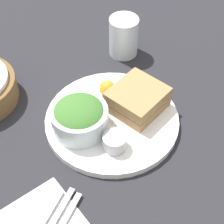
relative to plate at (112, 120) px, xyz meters
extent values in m
plane|color=#232328|center=(0.00, 0.00, -0.01)|extent=(4.00, 4.00, 0.00)
cylinder|color=white|center=(0.00, 0.00, 0.00)|extent=(0.31, 0.31, 0.02)
cube|color=#A37A4C|center=(0.07, -0.01, 0.02)|extent=(0.14, 0.13, 0.02)
cube|color=silver|center=(0.07, -0.01, 0.04)|extent=(0.13, 0.13, 0.01)
cube|color=#A37A4C|center=(0.07, -0.01, 0.05)|extent=(0.14, 0.13, 0.02)
cylinder|color=silver|center=(-0.08, 0.02, 0.04)|extent=(0.13, 0.13, 0.06)
ellipsoid|color=#3D702D|center=(-0.08, 0.02, 0.06)|extent=(0.12, 0.12, 0.05)
cylinder|color=#B7B7BC|center=(-0.05, -0.07, 0.03)|extent=(0.05, 0.05, 0.03)
sphere|color=orange|center=(0.04, 0.07, 0.03)|extent=(0.04, 0.04, 0.04)
cylinder|color=silver|center=(0.19, 0.19, 0.05)|extent=(0.08, 0.08, 0.11)
camera|label=1|loc=(-0.35, -0.45, 0.67)|focal=60.00mm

